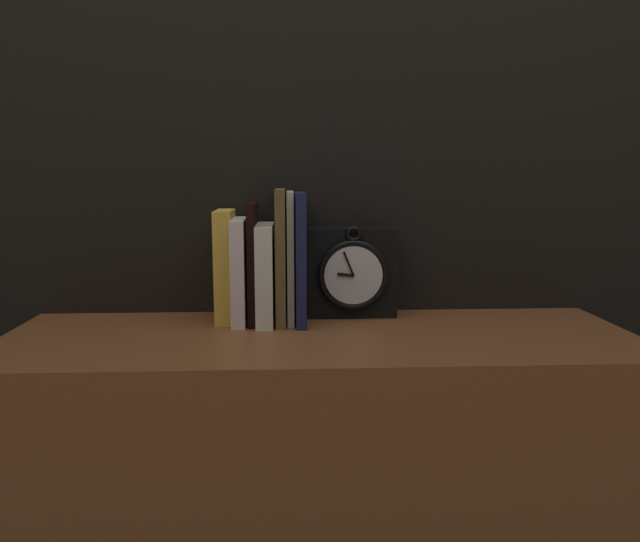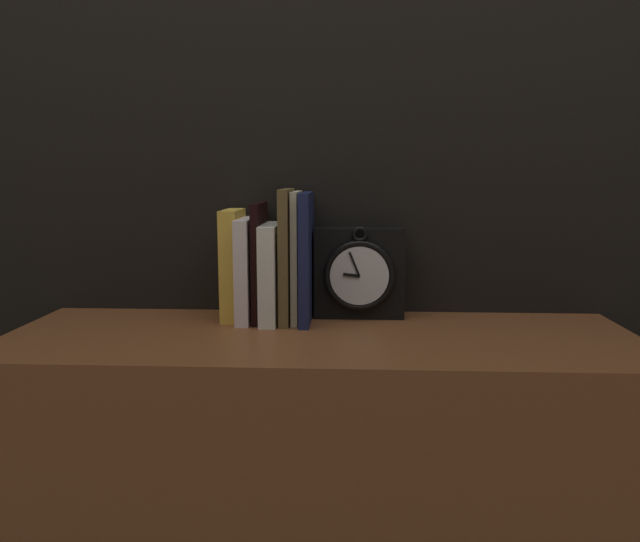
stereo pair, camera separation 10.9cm
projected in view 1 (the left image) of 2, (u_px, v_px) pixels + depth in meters
wall_back at (315, 133)px, 1.27m from camera, size 6.00×0.05×2.60m
clock at (351, 272)px, 1.24m from camera, size 0.18×0.08×0.18m
book_slot0_yellow at (225, 266)px, 1.21m from camera, size 0.03×0.12×0.21m
book_slot1_white at (240, 271)px, 1.20m from camera, size 0.03×0.15×0.20m
book_slot2_black at (253, 262)px, 1.20m from camera, size 0.01×0.14×0.23m
book_slot3_white at (265, 273)px, 1.19m from camera, size 0.03×0.16×0.19m
book_slot4_brown at (281, 256)px, 1.19m from camera, size 0.02×0.15×0.25m
book_slot5_cream at (290, 257)px, 1.20m from camera, size 0.01×0.14×0.25m
book_slot6_navy at (301, 258)px, 1.19m from camera, size 0.02×0.16×0.25m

